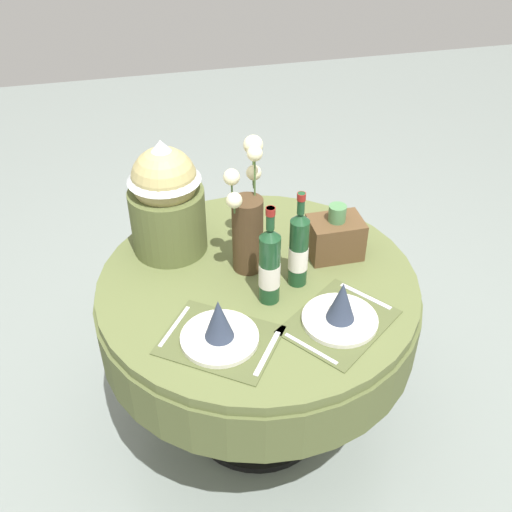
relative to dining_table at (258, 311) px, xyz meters
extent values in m
plane|color=gray|center=(0.00, 0.00, -0.58)|extent=(8.00, 8.00, 0.00)
cylinder|color=#5B6638|center=(0.00, 0.00, 0.13)|extent=(1.10, 1.10, 0.04)
cylinder|color=#545D33|center=(0.00, 0.00, 0.01)|extent=(1.12, 1.12, 0.20)
cylinder|color=black|center=(0.00, 0.00, -0.22)|extent=(0.12, 0.12, 0.66)
cylinder|color=black|center=(0.00, 0.00, -0.57)|extent=(0.56, 0.56, 0.03)
cube|color=#4E562F|center=(-0.18, -0.26, 0.15)|extent=(0.43, 0.41, 0.00)
cylinder|color=silver|center=(-0.18, -0.26, 0.16)|extent=(0.24, 0.24, 0.02)
cone|color=#2D384C|center=(-0.18, -0.26, 0.24)|extent=(0.09, 0.09, 0.14)
cube|color=silver|center=(-0.31, -0.17, 0.15)|extent=(0.12, 0.16, 0.00)
cube|color=silver|center=(-0.05, -0.35, 0.15)|extent=(0.12, 0.16, 0.00)
cube|color=#4E562F|center=(0.20, -0.27, 0.15)|extent=(0.43, 0.41, 0.00)
cylinder|color=silver|center=(0.20, -0.27, 0.16)|extent=(0.24, 0.24, 0.02)
cone|color=#2D384C|center=(0.20, -0.27, 0.24)|extent=(0.09, 0.09, 0.14)
cube|color=silver|center=(0.08, -0.36, 0.15)|extent=(0.12, 0.16, 0.00)
cube|color=silver|center=(0.32, -0.17, 0.15)|extent=(0.13, 0.16, 0.00)
cylinder|color=#47331E|center=(-0.02, 0.08, 0.28)|extent=(0.11, 0.11, 0.28)
sphere|color=beige|center=(0.01, 0.10, 0.58)|extent=(0.05, 0.05, 0.05)
cylinder|color=#4C7038|center=(0.01, 0.10, 0.49)|extent=(0.01, 0.01, 0.14)
sphere|color=beige|center=(0.02, 0.14, 0.48)|extent=(0.05, 0.05, 0.05)
cylinder|color=#4C7038|center=(0.02, 0.14, 0.44)|extent=(0.01, 0.01, 0.04)
sphere|color=beige|center=(-0.07, 0.01, 0.47)|extent=(0.05, 0.05, 0.05)
cylinder|color=#4C7038|center=(-0.07, 0.01, 0.44)|extent=(0.01, 0.01, 0.03)
sphere|color=beige|center=(0.02, 0.16, 0.57)|extent=(0.07, 0.07, 0.07)
cylinder|color=#4C7038|center=(0.02, 0.16, 0.49)|extent=(0.01, 0.01, 0.13)
sphere|color=beige|center=(-0.07, 0.08, 0.51)|extent=(0.05, 0.05, 0.05)
cylinder|color=#4C7038|center=(-0.07, 0.08, 0.46)|extent=(0.01, 0.01, 0.07)
cylinder|color=#194223|center=(0.13, -0.04, 0.27)|extent=(0.06, 0.06, 0.25)
cylinder|color=silver|center=(0.13, -0.04, 0.25)|extent=(0.07, 0.07, 0.08)
cone|color=#194223|center=(0.13, -0.04, 0.41)|extent=(0.06, 0.06, 0.03)
cylinder|color=#194223|center=(0.13, -0.04, 0.46)|extent=(0.02, 0.02, 0.07)
cylinder|color=maroon|center=(0.13, -0.04, 0.49)|extent=(0.03, 0.03, 0.02)
cylinder|color=#194223|center=(0.01, -0.11, 0.27)|extent=(0.07, 0.07, 0.25)
cylinder|color=silver|center=(0.01, -0.11, 0.25)|extent=(0.07, 0.07, 0.08)
cone|color=#194223|center=(0.01, -0.11, 0.41)|extent=(0.07, 0.07, 0.03)
cylinder|color=#194223|center=(0.01, -0.11, 0.46)|extent=(0.03, 0.03, 0.08)
cylinder|color=maroon|center=(0.01, -0.11, 0.49)|extent=(0.03, 0.03, 0.02)
cylinder|color=#566033|center=(-0.27, 0.25, 0.26)|extent=(0.27, 0.27, 0.24)
sphere|color=tan|center=(-0.27, 0.25, 0.43)|extent=(0.23, 0.23, 0.23)
cone|color=silver|center=(-0.27, 0.25, 0.50)|extent=(0.25, 0.25, 0.15)
cube|color=brown|center=(0.30, 0.08, 0.22)|extent=(0.19, 0.14, 0.14)
cylinder|color=#4C7F4C|center=(0.30, 0.08, 0.32)|extent=(0.06, 0.06, 0.06)
camera|label=1|loc=(-0.38, -1.56, 1.46)|focal=42.38mm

